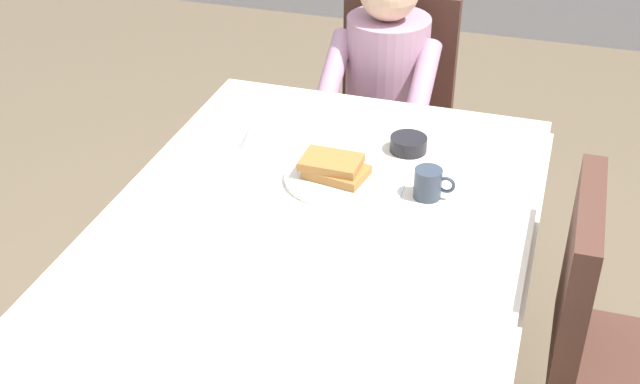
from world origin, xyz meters
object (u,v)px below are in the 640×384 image
Objects in this scene: bowl_butter at (408,144)px; syrup_pitcher at (251,135)px; chair_right_side at (607,341)px; chair_diner at (392,101)px; spoon_near_edge at (295,247)px; dining_table_main at (314,248)px; diner_person at (384,85)px; knife_right_of_plate at (399,194)px; fork_left_of_plate at (268,173)px; plate_breakfast at (334,178)px; cup_coffee at (429,183)px; breakfast_stack at (333,167)px.

bowl_butter is 1.38× the size of syrup_pitcher.
chair_right_side is 11.63× the size of syrup_pitcher.
chair_diner reaches higher than spoon_near_edge.
dining_table_main is 1.02m from diner_person.
knife_right_of_plate is at bearing 54.70° from spoon_near_edge.
bowl_butter reaches higher than fork_left_of_plate.
plate_breakfast is 1.87× the size of spoon_near_edge.
knife_right_of_plate is at bearing -16.03° from syrup_pitcher.
dining_table_main is at bearing 82.34° from spoon_near_edge.
chair_right_side is 8.23× the size of cup_coffee.
dining_table_main is at bearing 134.95° from knife_right_of_plate.
fork_left_of_plate is (-0.46, -0.02, -0.04)m from cup_coffee.
dining_table_main is 7.62× the size of knife_right_of_plate.
fork_left_of_plate is at bearing -172.78° from breakfast_stack.
dining_table_main is 0.28m from knife_right_of_plate.
dining_table_main is at bearing -142.30° from cup_coffee.
knife_right_of_plate and spoon_near_edge have the same top height.
bowl_butter is (0.16, 0.23, 0.01)m from plate_breakfast.
chair_diner is 1.05m from cup_coffee.
spoon_near_edge is at bearing -80.70° from chair_right_side.
syrup_pitcher is at bearing 41.95° from fork_left_of_plate.
bowl_butter is 0.73× the size of spoon_near_edge.
plate_breakfast is 1.40× the size of knife_right_of_plate.
breakfast_stack is (0.05, -0.96, 0.25)m from chair_diner.
breakfast_stack is 0.27m from cup_coffee.
cup_coffee reaches higher than breakfast_stack.
breakfast_stack is (-0.78, 0.21, 0.25)m from chair_right_side.
syrup_pitcher is 0.54m from spoon_near_edge.
bowl_butter is at bearing 54.84° from plate_breakfast.
syrup_pitcher is at bearing 158.29° from breakfast_stack.
breakfast_stack is 1.05× the size of fork_left_of_plate.
plate_breakfast is 1.56× the size of fork_left_of_plate.
cup_coffee is at bearing -79.39° from knife_right_of_plate.
cup_coffee is at bearing 111.23° from diner_person.
fork_left_of_plate is at bearing -173.99° from plate_breakfast.
dining_table_main is 8.07× the size of breakfast_stack.
cup_coffee is 0.46m from fork_left_of_plate.
diner_person is 1.31m from chair_right_side.
chair_right_side is at bearing -15.04° from breakfast_stack.
cup_coffee is 0.26m from bowl_butter.
diner_person is 0.62m from bowl_butter.
spoon_near_edge is (0.19, -0.31, 0.00)m from fork_left_of_plate.
chair_right_side reaches higher than plate_breakfast.
chair_right_side reaches higher than breakfast_stack.
chair_right_side reaches higher than knife_right_of_plate.
cup_coffee reaches higher than dining_table_main.
chair_right_side is at bearing -21.53° from cup_coffee.
bowl_butter is 0.47m from syrup_pitcher.
knife_right_of_plate is (0.03, -0.25, -0.02)m from bowl_butter.
knife_right_of_plate is at bearing -107.60° from chair_right_side.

